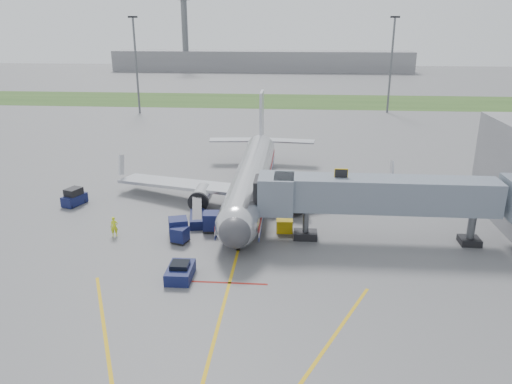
# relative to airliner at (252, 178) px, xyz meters

# --- Properties ---
(ground) EXTENTS (400.00, 400.00, 0.00)m
(ground) POSITION_rel_airliner_xyz_m (-0.00, -15.25, -2.65)
(ground) COLOR #565659
(ground) RESTS_ON ground
(grass_strip) EXTENTS (300.00, 25.00, 0.01)m
(grass_strip) POSITION_rel_airliner_xyz_m (-0.00, 74.75, -2.64)
(grass_strip) COLOR #2D4C1E
(grass_strip) RESTS_ON ground
(apron_markings) EXTENTS (21.52, 50.00, 0.01)m
(apron_markings) POSITION_rel_airliner_xyz_m (-0.00, -22.65, -2.64)
(apron_markings) COLOR gold
(apron_markings) RESTS_ON ground
(airliner) EXTENTS (32.10, 35.67, 10.25)m
(airliner) POSITION_rel_airliner_xyz_m (0.00, 0.00, 0.00)
(airliner) COLOR silver
(airliner) RESTS_ON ground
(jet_bridge) EXTENTS (25.30, 4.00, 6.90)m
(jet_bridge) POSITION_rel_airliner_xyz_m (12.86, -10.25, 1.82)
(jet_bridge) COLOR slate
(jet_bridge) RESTS_ON ground
(light_mast_left) EXTENTS (2.00, 0.44, 20.40)m
(light_mast_left) POSITION_rel_airliner_xyz_m (-30.00, 54.75, 8.13)
(light_mast_left) COLOR #595B60
(light_mast_left) RESTS_ON ground
(light_mast_right) EXTENTS (2.00, 0.44, 20.40)m
(light_mast_right) POSITION_rel_airliner_xyz_m (25.00, 59.75, 8.13)
(light_mast_right) COLOR #595B60
(light_mast_right) RESTS_ON ground
(distant_terminal) EXTENTS (120.00, 14.00, 8.00)m
(distant_terminal) POSITION_rel_airliner_xyz_m (-10.00, 154.75, 1.35)
(distant_terminal) COLOR slate
(distant_terminal) RESTS_ON ground
(control_tower) EXTENTS (4.00, 4.00, 30.00)m
(control_tower) POSITION_rel_airliner_xyz_m (-40.00, 149.75, 14.68)
(control_tower) COLOR #595B60
(control_tower) RESTS_ON ground
(pushback_tug) EXTENTS (1.98, 3.20, 1.33)m
(pushback_tug) POSITION_rel_airliner_xyz_m (-4.00, -18.75, -2.09)
(pushback_tug) COLOR #0D183B
(pushback_tug) RESTS_ON ground
(baggage_tug) EXTENTS (2.27, 3.08, 1.93)m
(baggage_tug) POSITION_rel_airliner_xyz_m (-19.49, -3.27, -1.79)
(baggage_tug) COLOR #0D183B
(baggage_tug) RESTS_ON ground
(baggage_cart_a) EXTENTS (1.73, 1.73, 1.49)m
(baggage_cart_a) POSITION_rel_airliner_xyz_m (-5.53, -12.16, -1.88)
(baggage_cart_a) COLOR #0D183B
(baggage_cart_a) RESTS_ON ground
(baggage_cart_b) EXTENTS (1.84, 1.84, 1.87)m
(baggage_cart_b) POSITION_rel_airliner_xyz_m (-3.00, -9.20, -1.69)
(baggage_cart_b) COLOR #0D183B
(baggage_cart_b) RESTS_ON ground
(baggage_cart_c) EXTENTS (2.22, 2.22, 1.90)m
(baggage_cart_c) POSITION_rel_airliner_xyz_m (-5.94, -11.00, -1.68)
(baggage_cart_c) COLOR #0D183B
(baggage_cart_c) RESTS_ON ground
(belt_loader) EXTENTS (2.08, 4.58, 2.17)m
(belt_loader) POSITION_rel_airliner_xyz_m (-4.84, -7.47, -2.11)
(belt_loader) COLOR #0D183B
(belt_loader) RESTS_ON ground
(ground_power_cart) EXTENTS (1.60, 1.11, 1.25)m
(ground_power_cart) POSITION_rel_airliner_xyz_m (4.00, -8.94, -2.03)
(ground_power_cart) COLOR #C49F0B
(ground_power_cart) RESTS_ON ground
(ramp_worker) EXTENTS (0.80, 0.64, 1.92)m
(ramp_worker) POSITION_rel_airliner_xyz_m (-12.06, -11.23, -1.68)
(ramp_worker) COLOR #CDE21A
(ramp_worker) RESTS_ON ground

